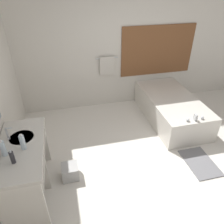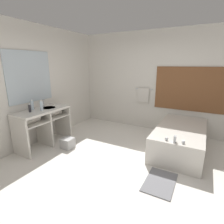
# 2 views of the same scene
# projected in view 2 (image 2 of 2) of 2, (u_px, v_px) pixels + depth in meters

# --- Properties ---
(ground_plane) EXTENTS (16.00, 16.00, 0.00)m
(ground_plane) POSITION_uv_depth(u_px,v_px,m) (119.00, 166.00, 3.26)
(ground_plane) COLOR silver
(ground_plane) RESTS_ON ground
(wall_back_with_blinds) EXTENTS (7.40, 0.13, 2.70)m
(wall_back_with_blinds) POSITION_uv_depth(u_px,v_px,m) (157.00, 83.00, 4.77)
(wall_back_with_blinds) COLOR silver
(wall_back_with_blinds) RESTS_ON ground_plane
(wall_left_with_mirror) EXTENTS (0.08, 7.40, 2.70)m
(wall_left_with_mirror) POSITION_uv_depth(u_px,v_px,m) (31.00, 86.00, 3.92)
(wall_left_with_mirror) COLOR silver
(wall_left_with_mirror) RESTS_ON ground_plane
(vanity_counter) EXTENTS (0.57, 1.24, 0.86)m
(vanity_counter) POSITION_uv_depth(u_px,v_px,m) (44.00, 120.00, 3.96)
(vanity_counter) COLOR silver
(vanity_counter) RESTS_ON ground_plane
(sink_faucet) EXTENTS (0.09, 0.04, 0.18)m
(sink_faucet) POSITION_uv_depth(u_px,v_px,m) (44.00, 103.00, 4.08)
(sink_faucet) COLOR silver
(sink_faucet) RESTS_ON vanity_counter
(bathtub) EXTENTS (0.97, 1.90, 0.64)m
(bathtub) POSITION_uv_depth(u_px,v_px,m) (180.00, 137.00, 3.83)
(bathtub) COLOR silver
(bathtub) RESTS_ON ground_plane
(water_bottle_1) EXTENTS (0.06, 0.06, 0.22)m
(water_bottle_1) POSITION_uv_depth(u_px,v_px,m) (41.00, 106.00, 3.78)
(water_bottle_1) COLOR silver
(water_bottle_1) RESTS_ON vanity_counter
(water_bottle_2) EXTENTS (0.06, 0.06, 0.22)m
(water_bottle_2) POSITION_uv_depth(u_px,v_px,m) (32.00, 105.00, 3.82)
(water_bottle_2) COLOR silver
(water_bottle_2) RESTS_ON vanity_counter
(soap_dispenser) EXTENTS (0.05, 0.05, 0.19)m
(soap_dispenser) POSITION_uv_depth(u_px,v_px,m) (30.00, 108.00, 3.64)
(soap_dispenser) COLOR #28282D
(soap_dispenser) RESTS_ON vanity_counter
(waste_bin) EXTENTS (0.25, 0.25, 0.23)m
(waste_bin) POSITION_uv_depth(u_px,v_px,m) (68.00, 143.00, 3.93)
(waste_bin) COLOR #B2B2B2
(waste_bin) RESTS_ON ground_plane
(bath_mat) EXTENTS (0.45, 0.69, 0.02)m
(bath_mat) POSITION_uv_depth(u_px,v_px,m) (160.00, 182.00, 2.80)
(bath_mat) COLOR slate
(bath_mat) RESTS_ON ground_plane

